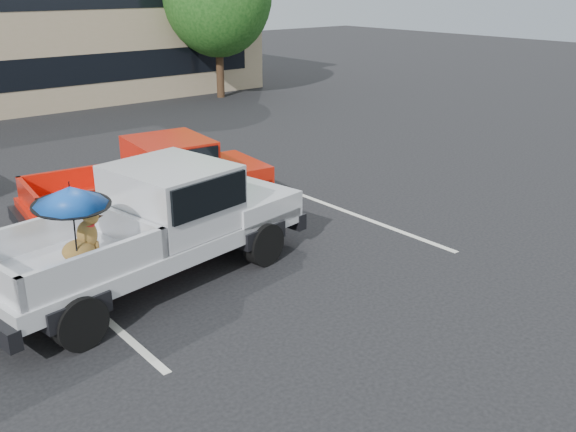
{
  "coord_description": "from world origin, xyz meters",
  "views": [
    {
      "loc": [
        -6.25,
        -6.79,
        4.68
      ],
      "look_at": [
        -0.39,
        0.26,
        1.3
      ],
      "focal_mm": 40.0,
      "sensor_mm": 36.0,
      "label": 1
    }
  ],
  "objects": [
    {
      "name": "silver_pickup",
      "position": [
        -1.58,
        2.05,
        1.05
      ],
      "size": [
        5.93,
        2.84,
        2.06
      ],
      "rotation": [
        0.0,
        0.0,
        0.16
      ],
      "color": "black",
      "rests_on": "ground"
    },
    {
      "name": "ground",
      "position": [
        0.0,
        0.0,
        0.0
      ],
      "size": [
        90.0,
        90.0,
        0.0
      ],
      "primitive_type": "plane",
      "color": "black",
      "rests_on": "ground"
    },
    {
      "name": "stripe_left",
      "position": [
        -3.0,
        2.0,
        0.0
      ],
      "size": [
        0.12,
        5.0,
        0.01
      ],
      "primitive_type": "cube",
      "color": "silver",
      "rests_on": "ground"
    },
    {
      "name": "motel_building",
      "position": [
        2.0,
        20.99,
        3.21
      ],
      "size": [
        20.4,
        8.4,
        6.3
      ],
      "color": "tan",
      "rests_on": "ground"
    },
    {
      "name": "stripe_right",
      "position": [
        3.0,
        2.0,
        0.0
      ],
      "size": [
        0.12,
        5.0,
        0.01
      ],
      "primitive_type": "cube",
      "color": "silver",
      "rests_on": "ground"
    },
    {
      "name": "red_pickup",
      "position": [
        -0.19,
        4.46,
        0.92
      ],
      "size": [
        5.27,
        2.33,
        1.68
      ],
      "rotation": [
        0.0,
        0.0,
        -0.11
      ],
      "color": "black",
      "rests_on": "ground"
    }
  ]
}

